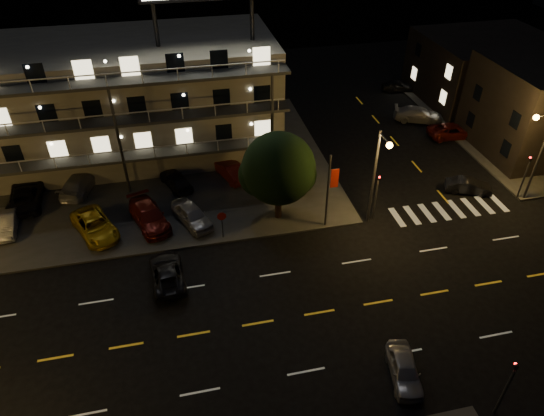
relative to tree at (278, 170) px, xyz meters
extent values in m
plane|color=black|center=(-1.60, -10.21, -4.48)|extent=(140.00, 140.00, 0.00)
cube|color=#323230|center=(-15.60, 9.79, -4.40)|extent=(44.00, 24.00, 0.15)
cube|color=#323230|center=(28.40, 9.79, -4.40)|extent=(16.00, 24.00, 0.15)
cube|color=#9A9786|center=(-11.60, 13.79, 0.52)|extent=(28.00, 12.00, 10.00)
cube|color=#9A9786|center=(-11.60, 13.79, 5.77)|extent=(28.00, 12.00, 0.50)
cube|color=#323230|center=(-11.60, 6.89, -1.33)|extent=(28.00, 1.80, 0.25)
cube|color=#323230|center=(-11.60, 6.89, 1.87)|extent=(28.00, 1.80, 0.25)
cube|color=#323230|center=(-11.60, 6.89, 5.07)|extent=(28.00, 1.80, 0.25)
cylinder|color=black|center=(-7.60, 11.79, 7.77)|extent=(0.36, 0.36, 3.50)
cylinder|color=black|center=(0.40, 11.79, 7.77)|extent=(0.36, 0.36, 3.50)
cube|color=black|center=(28.40, 17.79, -0.98)|extent=(14.00, 12.00, 7.00)
cylinder|color=#2D2D30|center=(6.90, -1.91, -0.48)|extent=(0.20, 0.20, 8.00)
cylinder|color=#2D2D30|center=(6.90, -2.71, 3.32)|extent=(0.12, 1.80, 0.12)
sphere|color=gold|center=(6.90, -3.51, 3.22)|extent=(0.44, 0.44, 0.44)
cylinder|color=#2D2D30|center=(20.90, -1.91, -0.48)|extent=(0.20, 0.20, 8.00)
sphere|color=gold|center=(19.30, -1.91, 3.22)|extent=(0.44, 0.44, 0.44)
cylinder|color=#2D2D30|center=(7.40, -1.71, -2.68)|extent=(0.14, 0.14, 3.60)
imported|color=black|center=(7.40, -1.71, -0.38)|extent=(0.20, 0.16, 1.00)
sphere|color=#FF0C0C|center=(7.40, -1.83, -0.48)|extent=(0.14, 0.14, 0.14)
cylinder|color=#2D2D30|center=(7.40, -18.71, -2.68)|extent=(0.14, 0.14, 3.60)
imported|color=black|center=(7.40, -18.71, -0.38)|extent=(0.20, 0.16, 1.00)
sphere|color=#FF0C0C|center=(7.40, -18.59, -0.48)|extent=(0.14, 0.14, 0.14)
cylinder|color=#2D2D30|center=(20.40, -1.71, -2.68)|extent=(0.14, 0.14, 3.60)
imported|color=black|center=(20.40, -1.71, -0.38)|extent=(0.16, 0.20, 1.00)
sphere|color=#FF0C0C|center=(20.28, -1.71, -0.48)|extent=(0.14, 0.14, 0.14)
cylinder|color=#2D2D30|center=(3.40, -1.81, -1.28)|extent=(0.16, 0.16, 6.40)
cube|color=#A7180B|center=(3.85, -1.81, -0.08)|extent=(0.60, 0.04, 1.60)
cylinder|color=#2D2D30|center=(-4.60, -1.61, -3.38)|extent=(0.08, 0.08, 2.20)
cylinder|color=#A7180B|center=(-4.60, -1.66, -2.33)|extent=(0.91, 0.04, 0.91)
cylinder|color=black|center=(0.05, -0.01, -3.04)|extent=(0.54, 0.54, 2.57)
sphere|color=black|center=(0.05, -0.01, 0.17)|extent=(5.57, 5.57, 5.57)
sphere|color=black|center=(-1.23, 0.42, -0.47)|extent=(3.43, 3.43, 3.43)
sphere|color=black|center=(1.23, -0.44, -0.26)|extent=(3.22, 3.22, 3.22)
imported|color=#929298|center=(-20.62, 2.76, -3.69)|extent=(1.70, 4.00, 1.28)
imported|color=gold|center=(-13.98, 0.92, -3.62)|extent=(4.30, 5.66, 1.43)
imported|color=#63150E|center=(-9.96, 1.23, -3.57)|extent=(3.68, 5.63, 1.52)
imported|color=#929298|center=(-6.69, 0.66, -3.57)|extent=(3.44, 4.77, 1.51)
imported|color=black|center=(-19.83, 6.22, -3.57)|extent=(2.80, 5.58, 1.52)
imported|color=#929298|center=(-15.65, 7.29, -3.59)|extent=(3.55, 5.52, 1.49)
imported|color=black|center=(-7.62, 6.00, -3.63)|extent=(3.03, 4.41, 1.39)
imported|color=#63150E|center=(-2.79, 6.49, -3.60)|extent=(2.96, 4.67, 1.45)
imported|color=black|center=(16.76, 0.02, -3.85)|extent=(4.03, 2.68, 1.26)
imported|color=#63150E|center=(20.44, 9.37, -3.78)|extent=(5.17, 2.65, 1.40)
imported|color=#929298|center=(18.68, 13.47, -3.72)|extent=(5.62, 3.95, 1.51)
imported|color=black|center=(19.91, 21.49, -3.83)|extent=(4.10, 2.45, 1.31)
imported|color=#929298|center=(3.61, -15.66, -3.84)|extent=(2.23, 3.98, 1.28)
imported|color=black|center=(-8.89, -5.19, -3.83)|extent=(2.47, 4.83, 1.31)
camera|label=1|loc=(-7.02, -29.87, 19.35)|focal=32.00mm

